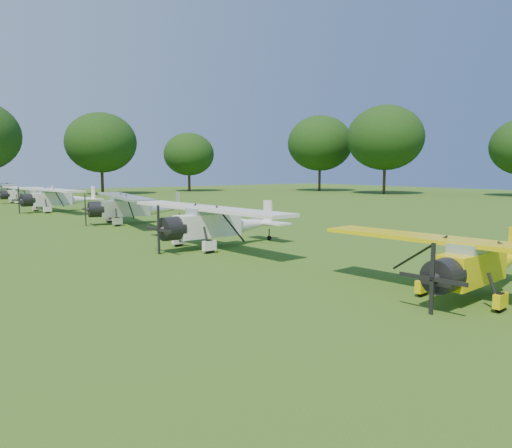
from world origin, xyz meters
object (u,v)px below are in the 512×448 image
at_px(aircraft_2, 479,260).
at_px(aircraft_5, 57,197).
at_px(aircraft_4, 132,205).
at_px(aircraft_7, 12,189).
at_px(aircraft_3, 217,221).
at_px(aircraft_6, 26,193).

distance_m(aircraft_2, aircraft_5, 39.48).
distance_m(aircraft_4, aircraft_7, 39.08).
distance_m(aircraft_2, aircraft_3, 13.09).
distance_m(aircraft_5, aircraft_7, 25.38).
bearing_deg(aircraft_5, aircraft_6, 81.97).
bearing_deg(aircraft_4, aircraft_5, 105.38).
xyz_separation_m(aircraft_2, aircraft_5, (-1.20, 39.46, 0.20)).
bearing_deg(aircraft_4, aircraft_7, 99.82).
bearing_deg(aircraft_5, aircraft_4, -90.56).
bearing_deg(aircraft_5, aircraft_3, -95.55).
relative_size(aircraft_3, aircraft_4, 1.01).
distance_m(aircraft_3, aircraft_7, 51.78).
xyz_separation_m(aircraft_6, aircraft_7, (0.90, 11.40, 0.09)).
bearing_deg(aircraft_3, aircraft_5, 87.44).
bearing_deg(aircraft_7, aircraft_2, -81.85).
height_order(aircraft_2, aircraft_5, aircraft_5).
bearing_deg(aircraft_5, aircraft_2, -94.22).
bearing_deg(aircraft_6, aircraft_5, -94.97).
distance_m(aircraft_3, aircraft_6, 40.37).
bearing_deg(aircraft_4, aircraft_6, 101.63).
distance_m(aircraft_5, aircraft_6, 13.96).
relative_size(aircraft_4, aircraft_6, 1.14).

